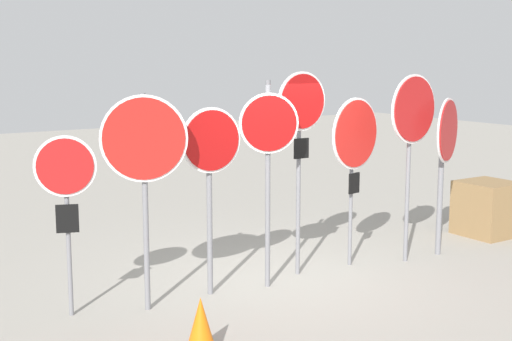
% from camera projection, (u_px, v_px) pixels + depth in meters
% --- Properties ---
extents(ground_plane, '(40.00, 40.00, 0.00)m').
position_uv_depth(ground_plane, '(283.00, 280.00, 9.12)').
color(ground_plane, gray).
extents(stop_sign_0, '(0.63, 0.26, 2.01)m').
position_uv_depth(stop_sign_0, '(66.00, 182.00, 7.61)').
color(stop_sign_0, slate).
rests_on(stop_sign_0, ground).
extents(stop_sign_1, '(0.90, 0.38, 2.44)m').
position_uv_depth(stop_sign_1, '(144.00, 151.00, 7.74)').
color(stop_sign_1, slate).
rests_on(stop_sign_1, ground).
extents(stop_sign_2, '(0.77, 0.13, 2.26)m').
position_uv_depth(stop_sign_2, '(211.00, 159.00, 8.30)').
color(stop_sign_2, slate).
rests_on(stop_sign_2, ground).
extents(stop_sign_3, '(0.68, 0.30, 2.56)m').
position_uv_depth(stop_sign_3, '(269.00, 142.00, 8.56)').
color(stop_sign_3, slate).
rests_on(stop_sign_3, ground).
extents(stop_sign_4, '(0.75, 0.13, 2.65)m').
position_uv_depth(stop_sign_4, '(301.00, 122.00, 9.04)').
color(stop_sign_4, slate).
rests_on(stop_sign_4, ground).
extents(stop_sign_5, '(0.94, 0.24, 2.30)m').
position_uv_depth(stop_sign_5, '(355.00, 141.00, 9.50)').
color(stop_sign_5, slate).
rests_on(stop_sign_5, ground).
extents(stop_sign_6, '(0.93, 0.18, 2.60)m').
position_uv_depth(stop_sign_6, '(413.00, 120.00, 9.63)').
color(stop_sign_6, slate).
rests_on(stop_sign_6, ground).
extents(stop_sign_7, '(0.83, 0.43, 2.26)m').
position_uv_depth(stop_sign_7, '(446.00, 144.00, 10.05)').
color(stop_sign_7, slate).
rests_on(stop_sign_7, ground).
extents(traffic_cone_0, '(0.37, 0.37, 0.59)m').
position_uv_depth(traffic_cone_0, '(201.00, 327.00, 6.76)').
color(traffic_cone_0, black).
rests_on(traffic_cone_0, ground).
extents(storage_crate, '(0.82, 0.84, 0.86)m').
position_uv_depth(storage_crate, '(488.00, 208.00, 11.39)').
color(storage_crate, olive).
rests_on(storage_crate, ground).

